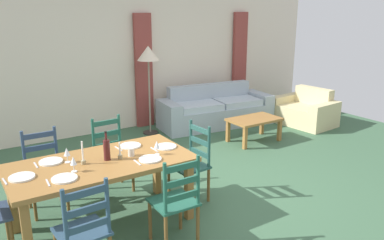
{
  "coord_description": "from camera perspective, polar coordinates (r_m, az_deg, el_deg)",
  "views": [
    {
      "loc": [
        -2.78,
        -3.75,
        2.31
      ],
      "look_at": [
        0.16,
        0.79,
        0.75
      ],
      "focal_mm": 36.86,
      "sensor_mm": 36.0,
      "label": 1
    }
  ],
  "objects": [
    {
      "name": "fork_near_left",
      "position": [
        3.89,
        -20.12,
        -8.53
      ],
      "size": [
        0.03,
        0.17,
        0.01
      ],
      "primitive_type": "cube",
      "rotation": [
        0.0,
        0.0,
        -0.07
      ],
      "color": "silver",
      "rests_on": "dining_table"
    },
    {
      "name": "candle_short",
      "position": [
        4.27,
        -10.37,
        -4.88
      ],
      "size": [
        0.05,
        0.05,
        0.19
      ],
      "color": "#998C66",
      "rests_on": "dining_table"
    },
    {
      "name": "dinner_plate_far_right",
      "position": [
        4.63,
        -8.89,
        -3.69
      ],
      "size": [
        0.24,
        0.24,
        0.02
      ],
      "primitive_type": "cylinder",
      "color": "white",
      "rests_on": "dining_table"
    },
    {
      "name": "fork_near_right",
      "position": [
        4.15,
        -7.92,
        -6.12
      ],
      "size": [
        0.02,
        0.17,
        0.01
      ],
      "primitive_type": "cube",
      "rotation": [
        0.0,
        0.0,
        -0.03
      ],
      "color": "silver",
      "rests_on": "dining_table"
    },
    {
      "name": "couch",
      "position": [
        7.96,
        3.27,
        1.37
      ],
      "size": [
        2.36,
        1.08,
        0.8
      ],
      "color": "#9FADB8",
      "rests_on": "ground_plane"
    },
    {
      "name": "curtain_panel_left",
      "position": [
        7.77,
        -7.0,
        7.0
      ],
      "size": [
        0.35,
        0.08,
        2.2
      ],
      "primitive_type": "cube",
      "color": "brown",
      "rests_on": "ground_plane"
    },
    {
      "name": "coffee_cup_primary",
      "position": [
        4.33,
        -8.8,
        -4.59
      ],
      "size": [
        0.07,
        0.07,
        0.09
      ],
      "primitive_type": "cylinder",
      "color": "beige",
      "rests_on": "dining_table"
    },
    {
      "name": "fork_head_east",
      "position": [
        4.49,
        -5.47,
        -4.27
      ],
      "size": [
        0.02,
        0.17,
        0.01
      ],
      "primitive_type": "cube",
      "rotation": [
        0.0,
        0.0,
        0.02
      ],
      "color": "silver",
      "rests_on": "dining_table"
    },
    {
      "name": "dinner_plate_head_west",
      "position": [
        4.09,
        -23.42,
        -7.6
      ],
      "size": [
        0.24,
        0.24,
        0.02
      ],
      "primitive_type": "cylinder",
      "color": "white",
      "rests_on": "dining_table"
    },
    {
      "name": "fork_far_right",
      "position": [
        4.58,
        -10.6,
        -4.08
      ],
      "size": [
        0.03,
        0.17,
        0.01
      ],
      "primitive_type": "cube",
      "rotation": [
        0.0,
        0.0,
        0.06
      ],
      "color": "silver",
      "rests_on": "dining_table"
    },
    {
      "name": "dinner_plate_far_left",
      "position": [
        4.37,
        -19.75,
        -5.68
      ],
      "size": [
        0.24,
        0.24,
        0.02
      ],
      "primitive_type": "cylinder",
      "color": "white",
      "rests_on": "dining_table"
    },
    {
      "name": "wall_far",
      "position": [
        7.64,
        -11.4,
        8.54
      ],
      "size": [
        9.6,
        0.16,
        2.7
      ],
      "primitive_type": "cube",
      "color": "beige",
      "rests_on": "ground_plane"
    },
    {
      "name": "standing_lamp",
      "position": [
        7.21,
        -6.34,
        8.81
      ],
      "size": [
        0.4,
        0.4,
        1.64
      ],
      "color": "#332D28",
      "rests_on": "ground_plane"
    },
    {
      "name": "dining_chair_far_left",
      "position": [
        4.91,
        -20.56,
        -6.92
      ],
      "size": [
        0.43,
        0.41,
        0.96
      ],
      "color": "navy",
      "rests_on": "ground_plane"
    },
    {
      "name": "dining_chair_far_right",
      "position": [
        5.19,
        -11.57,
        -4.94
      ],
      "size": [
        0.44,
        0.42,
        0.96
      ],
      "color": "#215C4A",
      "rests_on": "ground_plane"
    },
    {
      "name": "wine_glass_near_left",
      "position": [
        4.02,
        -16.8,
        -5.73
      ],
      "size": [
        0.06,
        0.06,
        0.16
      ],
      "color": "white",
      "rests_on": "dining_table"
    },
    {
      "name": "candle_tall",
      "position": [
        4.2,
        -15.5,
        -5.29
      ],
      "size": [
        0.05,
        0.05,
        0.25
      ],
      "color": "#998C66",
      "rests_on": "dining_table"
    },
    {
      "name": "dining_chair_near_left",
      "position": [
        3.59,
        -15.4,
        -15.21
      ],
      "size": [
        0.44,
        0.42,
        0.96
      ],
      "color": "#2C475D",
      "rests_on": "ground_plane"
    },
    {
      "name": "dining_table",
      "position": [
        4.29,
        -12.96,
        -6.89
      ],
      "size": [
        1.9,
        0.96,
        0.75
      ],
      "color": "olive",
      "rests_on": "ground_plane"
    },
    {
      "name": "fork_head_west",
      "position": [
        4.07,
        -25.49,
        -8.02
      ],
      "size": [
        0.03,
        0.17,
        0.01
      ],
      "primitive_type": "cube",
      "rotation": [
        0.0,
        0.0,
        0.06
      ],
      "color": "silver",
      "rests_on": "dining_table"
    },
    {
      "name": "curtain_panel_right",
      "position": [
        9.07,
        6.88,
        8.29
      ],
      "size": [
        0.35,
        0.08,
        2.2
      ],
      "primitive_type": "cube",
      "color": "brown",
      "rests_on": "ground_plane"
    },
    {
      "name": "dining_chair_head_east",
      "position": [
        4.83,
        -0.0,
        -6.2
      ],
      "size": [
        0.43,
        0.45,
        0.96
      ],
      "color": "#24524B",
      "rests_on": "ground_plane"
    },
    {
      "name": "wine_glass_near_right",
      "position": [
        4.3,
        -5.12,
        -3.64
      ],
      "size": [
        0.06,
        0.06,
        0.16
      ],
      "color": "white",
      "rests_on": "dining_table"
    },
    {
      "name": "wine_glass_far_left",
      "position": [
        4.28,
        -17.66,
        -4.49
      ],
      "size": [
        0.06,
        0.06,
        0.16
      ],
      "color": "white",
      "rests_on": "dining_table"
    },
    {
      "name": "armchair_upholstered",
      "position": [
        8.36,
        16.16,
        1.15
      ],
      "size": [
        0.9,
        1.23,
        0.72
      ],
      "color": "beige",
      "rests_on": "ground_plane"
    },
    {
      "name": "wine_bottle",
      "position": [
        4.24,
        -12.23,
        -4.18
      ],
      "size": [
        0.07,
        0.07,
        0.32
      ],
      "color": "#471919",
      "rests_on": "dining_table"
    },
    {
      "name": "fork_far_left",
      "position": [
        4.35,
        -21.66,
        -6.09
      ],
      "size": [
        0.02,
        0.17,
        0.01
      ],
      "primitive_type": "cube",
      "rotation": [
        0.0,
        0.0,
        -0.01
      ],
      "color": "silver",
      "rests_on": "dining_table"
    },
    {
      "name": "dinner_plate_near_right",
      "position": [
        4.2,
        -6.07,
        -5.65
      ],
      "size": [
        0.24,
        0.24,
        0.02
      ],
      "primitive_type": "cylinder",
      "color": "white",
      "rests_on": "dining_table"
    },
    {
      "name": "coffee_table",
      "position": [
        7.03,
        9.0,
        -0.28
      ],
      "size": [
        0.9,
        0.56,
        0.42
      ],
      "color": "olive",
      "rests_on": "ground_plane"
    },
    {
      "name": "ground_plane",
      "position": [
        5.21,
        3.36,
        -10.37
      ],
      "size": [
        9.6,
        9.6,
        0.02
      ],
      "primitive_type": "cube",
      "color": "#3B5F42"
    },
    {
      "name": "dining_chair_near_right",
      "position": [
        3.93,
        -2.33,
        -11.66
      ],
      "size": [
        0.42,
        0.41,
        0.96
      ],
      "color": "#225B48",
      "rests_on": "ground_plane"
    },
    {
      "name": "dinner_plate_near_left",
      "position": [
        3.92,
        -17.98,
        -8.05
      ],
      "size": [
        0.24,
        0.24,
        0.02
      ],
      "primitive_type": "cylinder",
      "color": "white",
      "rests_on": "dining_table"
    },
    {
      "name": "dinner_plate_head_east",
      "position": [
        4.55,
        -3.8,
        -3.85
      ],
      "size": [
        0.24,
        0.24,
        0.02
      ],
      "primitive_type": "cylinder",
      "color": "white",
      "rests_on": "dining_table"
    }
  ]
}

